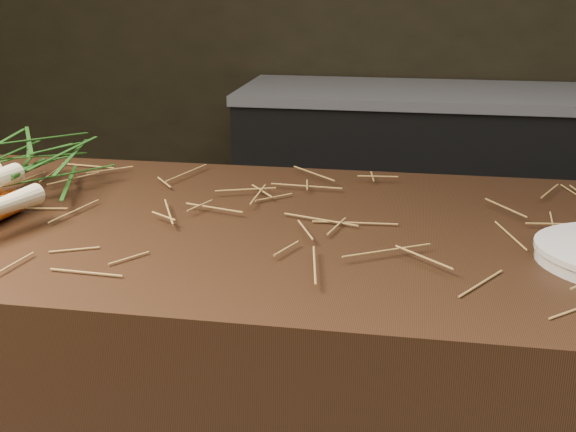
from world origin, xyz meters
name	(u,v)px	position (x,y,z in m)	size (l,w,h in m)	color
back_counter	(460,191)	(0.30, 2.18, 0.42)	(1.82, 0.62, 0.84)	black
straw_bedding	(349,222)	(0.00, 0.30, 0.91)	(1.40, 0.60, 0.02)	olive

